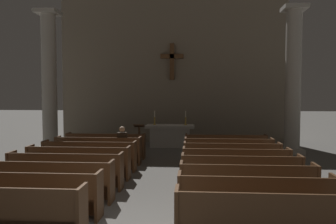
% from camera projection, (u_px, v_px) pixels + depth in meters
% --- Properties ---
extents(pew_left_row_2, '(2.96, 0.50, 0.95)m').
position_uv_depth(pew_left_row_2, '(27.00, 194.00, 6.86)').
color(pew_left_row_2, brown).
rests_on(pew_left_row_2, ground).
extents(pew_left_row_3, '(2.96, 0.50, 0.95)m').
position_uv_depth(pew_left_row_3, '(49.00, 181.00, 7.88)').
color(pew_left_row_3, brown).
rests_on(pew_left_row_3, ground).
extents(pew_left_row_4, '(2.96, 0.50, 0.95)m').
position_uv_depth(pew_left_row_4, '(65.00, 170.00, 8.91)').
color(pew_left_row_4, brown).
rests_on(pew_left_row_4, ground).
extents(pew_left_row_5, '(2.96, 0.50, 0.95)m').
position_uv_depth(pew_left_row_5, '(79.00, 162.00, 9.93)').
color(pew_left_row_5, brown).
rests_on(pew_left_row_5, ground).
extents(pew_left_row_6, '(2.96, 0.50, 0.95)m').
position_uv_depth(pew_left_row_6, '(89.00, 156.00, 10.96)').
color(pew_left_row_6, brown).
rests_on(pew_left_row_6, ground).
extents(pew_left_row_7, '(2.96, 0.50, 0.95)m').
position_uv_depth(pew_left_row_7, '(98.00, 150.00, 11.99)').
color(pew_left_row_7, brown).
rests_on(pew_left_row_7, ground).
extents(pew_left_row_8, '(2.96, 0.50, 0.95)m').
position_uv_depth(pew_left_row_8, '(106.00, 146.00, 13.01)').
color(pew_left_row_8, brown).
rests_on(pew_left_row_8, ground).
extents(pew_right_row_1, '(2.96, 0.50, 0.95)m').
position_uv_depth(pew_right_row_1, '(268.00, 219.00, 5.50)').
color(pew_right_row_1, brown).
rests_on(pew_right_row_1, ground).
extents(pew_right_row_2, '(2.96, 0.50, 0.95)m').
position_uv_depth(pew_right_row_2, '(256.00, 199.00, 6.53)').
color(pew_right_row_2, brown).
rests_on(pew_right_row_2, ground).
extents(pew_right_row_3, '(2.96, 0.50, 0.95)m').
position_uv_depth(pew_right_row_3, '(247.00, 185.00, 7.55)').
color(pew_right_row_3, brown).
rests_on(pew_right_row_3, ground).
extents(pew_right_row_4, '(2.96, 0.50, 0.95)m').
position_uv_depth(pew_right_row_4, '(241.00, 173.00, 8.58)').
color(pew_right_row_4, brown).
rests_on(pew_right_row_4, ground).
extents(pew_right_row_5, '(2.96, 0.50, 0.95)m').
position_uv_depth(pew_right_row_5, '(236.00, 165.00, 9.61)').
color(pew_right_row_5, brown).
rests_on(pew_right_row_5, ground).
extents(pew_right_row_6, '(2.96, 0.50, 0.95)m').
position_uv_depth(pew_right_row_6, '(232.00, 158.00, 10.63)').
color(pew_right_row_6, brown).
rests_on(pew_right_row_6, ground).
extents(pew_right_row_7, '(2.96, 0.50, 0.95)m').
position_uv_depth(pew_right_row_7, '(228.00, 152.00, 11.66)').
color(pew_right_row_7, brown).
rests_on(pew_right_row_7, ground).
extents(pew_right_row_8, '(2.96, 0.50, 0.95)m').
position_uv_depth(pew_right_row_8, '(226.00, 147.00, 12.68)').
color(pew_right_row_8, brown).
rests_on(pew_right_row_8, ground).
extents(column_left_second, '(0.93, 0.93, 5.91)m').
position_uv_depth(column_left_second, '(49.00, 83.00, 14.62)').
color(column_left_second, '#ADA89E').
rests_on(column_left_second, ground).
extents(column_right_second, '(0.93, 0.93, 5.91)m').
position_uv_depth(column_right_second, '(293.00, 83.00, 13.88)').
color(column_right_second, '#ADA89E').
rests_on(column_right_second, ground).
extents(altar, '(2.20, 0.90, 1.01)m').
position_uv_depth(altar, '(170.00, 135.00, 15.62)').
color(altar, '#BCB7AD').
rests_on(altar, ground).
extents(candlestick_left, '(0.16, 0.16, 0.64)m').
position_uv_depth(candlestick_left, '(155.00, 120.00, 15.63)').
color(candlestick_left, '#B79338').
rests_on(candlestick_left, altar).
extents(candlestick_right, '(0.16, 0.16, 0.64)m').
position_uv_depth(candlestick_right, '(186.00, 121.00, 15.53)').
color(candlestick_right, '#B79338').
rests_on(candlestick_right, altar).
extents(apse_with_cross, '(11.08, 0.46, 7.22)m').
position_uv_depth(apse_with_cross, '(172.00, 69.00, 17.10)').
color(apse_with_cross, gray).
rests_on(apse_with_cross, ground).
extents(lectern, '(0.44, 0.36, 1.15)m').
position_uv_depth(lectern, '(139.00, 138.00, 14.52)').
color(lectern, brown).
rests_on(lectern, ground).
extents(lone_worshipper, '(0.32, 0.43, 1.32)m').
position_uv_depth(lone_worshipper, '(123.00, 144.00, 11.95)').
color(lone_worshipper, '#26262B').
rests_on(lone_worshipper, ground).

